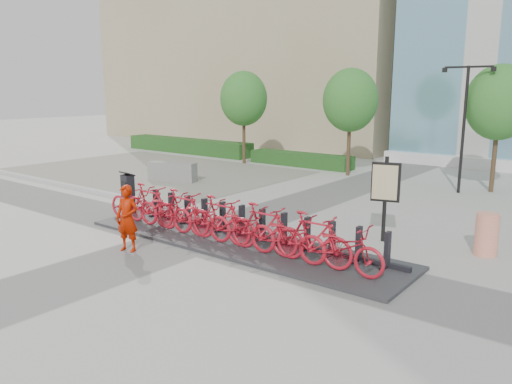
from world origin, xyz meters
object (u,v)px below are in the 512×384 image
Objects in this scene: kiosk at (128,193)px; construction_barrel at (487,234)px; map_sign at (385,186)px; bike_0 at (134,203)px; worker_red at (127,218)px; jersey_barrier at (172,172)px.

kiosk is 1.30× the size of construction_barrel.
bike_0 is at bearing -173.37° from map_sign.
worker_red is 0.78× the size of jersey_barrier.
bike_0 is at bearing -70.60° from jersey_barrier.
jersey_barrier is (-6.50, 7.57, -0.43)m from worker_red.
kiosk is at bearing -74.43° from jersey_barrier.
kiosk is 0.60× the size of map_sign.
kiosk is at bearing -179.32° from map_sign.
map_sign reaches higher than bike_0.
worker_red is at bearing -144.45° from construction_barrel.
bike_0 is 1.52× the size of kiosk.
kiosk is at bearing -164.21° from construction_barrel.
construction_barrel is at bearing -69.89° from bike_0.
kiosk is 6.30m from jersey_barrier.
bike_0 is at bearing -159.89° from construction_barrel.
jersey_barrier is at bearing 128.21° from kiosk.
map_sign is (6.90, 3.00, 0.91)m from bike_0.
map_sign is at bearing -66.55° from bike_0.
construction_barrel is (9.44, 3.46, -0.10)m from bike_0.
jersey_barrier is 0.95× the size of map_sign.
bike_0 is 7.27m from jersey_barrier.
worker_red reaches higher than bike_0.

